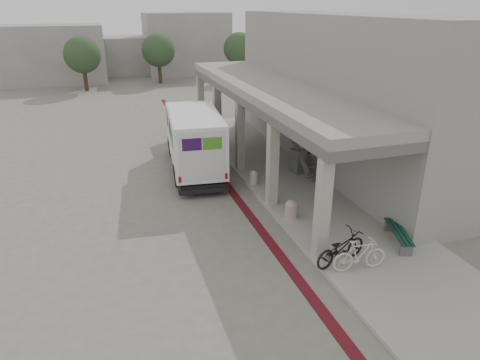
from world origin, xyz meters
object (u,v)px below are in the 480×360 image
object	(u,v)px
utility_cabinet	(298,161)
bicycle_cream	(360,255)
bench	(398,234)
bicycle_black	(341,248)
fedex_truck	(194,139)

from	to	relation	value
utility_cabinet	bicycle_cream	xyz separation A→B (m)	(-1.66, -7.78, -0.05)
bench	utility_cabinet	distance (m)	6.85
bicycle_black	bicycle_cream	size ratio (longest dim) A/B	1.14
bench	bicycle_black	bearing A→B (deg)	-151.25
bicycle_cream	bicycle_black	bearing A→B (deg)	37.34
bench	bicycle_cream	world-z (taller)	bicycle_cream
fedex_truck	bicycle_cream	world-z (taller)	fedex_truck
bench	bicycle_cream	distance (m)	2.29
utility_cabinet	bicycle_black	world-z (taller)	utility_cabinet
bench	bicycle_black	size ratio (longest dim) A/B	0.99
bicycle_black	bicycle_cream	xyz separation A→B (m)	(0.33, -0.51, 0.00)
fedex_truck	bicycle_black	distance (m)	9.70
utility_cabinet	bicycle_black	bearing A→B (deg)	-114.60
fedex_truck	utility_cabinet	xyz separation A→B (m)	(4.42, -2.08, -0.89)
fedex_truck	bicycle_black	bearing A→B (deg)	-69.53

